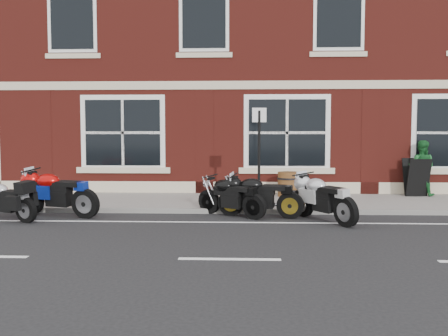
% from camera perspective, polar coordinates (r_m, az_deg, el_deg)
% --- Properties ---
extents(ground, '(80.00, 80.00, 0.00)m').
position_cam_1_polar(ground, '(10.82, 1.13, -6.43)').
color(ground, black).
rests_on(ground, ground).
extents(sidewalk, '(30.00, 3.00, 0.12)m').
position_cam_1_polar(sidewalk, '(13.77, 1.41, -3.91)').
color(sidewalk, slate).
rests_on(sidewalk, ground).
extents(kerb, '(30.00, 0.16, 0.12)m').
position_cam_1_polar(kerb, '(12.21, 1.28, -4.94)').
color(kerb, slate).
rests_on(kerb, ground).
extents(pub_building, '(24.00, 12.00, 12.00)m').
position_cam_1_polar(pub_building, '(21.52, 1.80, 14.85)').
color(pub_building, maroon).
rests_on(pub_building, ground).
extents(moto_touring_silver, '(1.71, 0.91, 1.22)m').
position_cam_1_polar(moto_touring_silver, '(12.27, -23.72, -3.19)').
color(moto_touring_silver, black).
rests_on(moto_touring_silver, ground).
extents(moto_sport_red, '(2.19, 0.83, 1.01)m').
position_cam_1_polar(moto_sport_red, '(12.41, -18.58, -2.57)').
color(moto_sport_red, black).
rests_on(moto_sport_red, ground).
extents(moto_sport_black, '(2.00, 0.63, 0.91)m').
position_cam_1_polar(moto_sport_black, '(11.67, 3.98, -3.06)').
color(moto_sport_black, black).
rests_on(moto_sport_black, ground).
extents(moto_sport_silver, '(1.19, 1.90, 0.95)m').
position_cam_1_polar(moto_sport_silver, '(11.30, 11.27, -3.24)').
color(moto_sport_silver, black).
rests_on(moto_sport_silver, ground).
extents(moto_naked_black, '(1.63, 1.23, 0.87)m').
position_cam_1_polar(moto_naked_black, '(11.75, 0.74, -3.13)').
color(moto_naked_black, black).
rests_on(moto_naked_black, ground).
extents(pedestrian_right, '(0.98, 0.90, 1.63)m').
position_cam_1_polar(pedestrian_right, '(15.75, 21.61, -0.00)').
color(pedestrian_right, '#1A5D28').
rests_on(pedestrian_right, sidewalk).
extents(a_board_sign, '(0.73, 0.55, 1.11)m').
position_cam_1_polar(a_board_sign, '(15.58, 21.13, -0.99)').
color(a_board_sign, black).
rests_on(a_board_sign, sidewalk).
extents(barrel_planter, '(0.64, 0.64, 0.71)m').
position_cam_1_polar(barrel_planter, '(14.60, 7.36, -1.85)').
color(barrel_planter, '#533B16').
rests_on(barrel_planter, sidewalk).
extents(parking_sign, '(0.35, 0.07, 2.45)m').
position_cam_1_polar(parking_sign, '(12.20, 4.03, 2.01)').
color(parking_sign, black).
rests_on(parking_sign, sidewalk).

